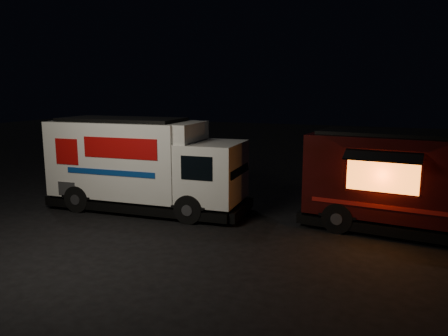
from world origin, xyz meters
TOP-DOWN VIEW (x-y plane):
  - ground at (0.00, 0.00)m, footprint 80.00×80.00m
  - white_truck at (-2.21, 1.56)m, footprint 7.16×2.81m
  - red_truck at (6.32, 2.30)m, footprint 6.57×2.98m

SIDE VIEW (x-z plane):
  - ground at x=0.00m, z-range 0.00..0.00m
  - red_truck at x=6.32m, z-range 0.00..2.96m
  - white_truck at x=-2.21m, z-range 0.00..3.19m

